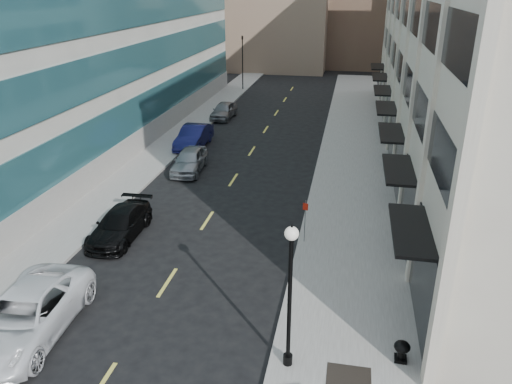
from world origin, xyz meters
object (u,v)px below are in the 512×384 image
at_px(car_blue_sedan, 194,137).
at_px(lamppost, 290,286).
at_px(traffic_signal, 242,39).
at_px(car_grey_sedan, 224,110).
at_px(car_black_pickup, 120,224).
at_px(urn_planter, 402,349).
at_px(sign_post, 305,215).
at_px(car_white_van, 26,315).
at_px(car_silver_sedan, 189,160).

bearing_deg(car_blue_sedan, lamppost, -65.04).
height_order(traffic_signal, car_grey_sedan, traffic_signal).
distance_m(car_black_pickup, lamppost, 12.13).
xyz_separation_m(car_grey_sedan, urn_planter, (13.70, -30.14, -0.14)).
relative_size(car_grey_sedan, sign_post, 2.01).
xyz_separation_m(car_black_pickup, lamppost, (9.28, -7.42, 2.45)).
bearing_deg(lamppost, car_white_van, -179.17).
bearing_deg(urn_planter, traffic_signal, 108.88).
xyz_separation_m(lamppost, urn_planter, (3.63, 0.86, -2.55)).
xyz_separation_m(car_black_pickup, urn_planter, (12.90, -6.56, -0.10)).
relative_size(traffic_signal, lamppost, 1.37).
height_order(car_white_van, urn_planter, car_white_van).
height_order(traffic_signal, car_silver_sedan, traffic_signal).
distance_m(car_black_pickup, car_blue_sedan, 14.70).
bearing_deg(car_black_pickup, lamppost, -39.39).
xyz_separation_m(car_white_van, car_grey_sedan, (-0.80, 31.13, -0.11)).
height_order(car_blue_sedan, urn_planter, car_blue_sedan).
height_order(car_black_pickup, lamppost, lamppost).
height_order(car_silver_sedan, lamppost, lamppost).
distance_m(traffic_signal, sign_post, 37.43).
relative_size(car_white_van, lamppost, 1.19).
bearing_deg(urn_planter, car_silver_sedan, 127.65).
bearing_deg(lamppost, urn_planter, 13.32).
distance_m(car_black_pickup, car_grey_sedan, 23.59).
distance_m(car_white_van, car_black_pickup, 7.55).
height_order(traffic_signal, urn_planter, traffic_signal).
bearing_deg(car_blue_sedan, urn_planter, -56.73).
bearing_deg(urn_planter, car_black_pickup, 153.05).
relative_size(car_silver_sedan, car_blue_sedan, 0.90).
bearing_deg(lamppost, car_silver_sedan, 117.43).
xyz_separation_m(car_white_van, sign_post, (8.95, 8.53, 0.71)).
distance_m(car_white_van, lamppost, 9.56).
xyz_separation_m(car_blue_sedan, car_grey_sedan, (0.06, 8.90, -0.08)).
height_order(lamppost, sign_post, lamppost).
distance_m(lamppost, urn_planter, 4.52).
height_order(car_silver_sedan, car_grey_sedan, car_silver_sedan).
bearing_deg(car_blue_sedan, car_silver_sedan, -75.25).
distance_m(lamppost, sign_post, 8.55).
bearing_deg(car_grey_sedan, traffic_signal, 96.70).
bearing_deg(traffic_signal, car_silver_sedan, -85.13).
relative_size(car_black_pickup, sign_post, 2.22).
xyz_separation_m(lamppost, sign_post, (-0.32, 8.40, -1.59)).
bearing_deg(car_silver_sedan, urn_planter, -55.96).
bearing_deg(car_white_van, car_silver_sedan, 85.24).
distance_m(traffic_signal, car_blue_sedan, 22.47).
xyz_separation_m(car_black_pickup, car_silver_sedan, (0.45, 9.58, 0.07)).
relative_size(car_silver_sedan, lamppost, 0.88).
distance_m(car_black_pickup, sign_post, 9.05).
bearing_deg(car_white_van, traffic_signal, 89.15).
bearing_deg(sign_post, traffic_signal, 122.69).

